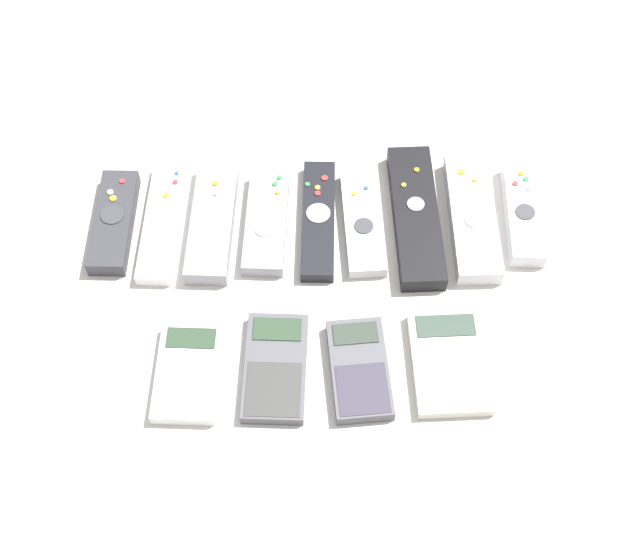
# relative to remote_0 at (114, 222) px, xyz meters

# --- Properties ---
(ground_plane) EXTENTS (3.00, 3.00, 0.00)m
(ground_plane) POSITION_rel_remote_0_xyz_m (0.26, -0.13, -0.01)
(ground_plane) COLOR beige
(remote_0) EXTENTS (0.05, 0.15, 0.03)m
(remote_0) POSITION_rel_remote_0_xyz_m (0.00, 0.00, 0.00)
(remote_0) COLOR #333338
(remote_0) RESTS_ON ground_plane
(remote_1) EXTENTS (0.05, 0.18, 0.02)m
(remote_1) POSITION_rel_remote_0_xyz_m (0.06, -0.00, -0.00)
(remote_1) COLOR white
(remote_1) RESTS_ON ground_plane
(remote_2) EXTENTS (0.06, 0.18, 0.03)m
(remote_2) POSITION_rel_remote_0_xyz_m (0.13, -0.00, 0.00)
(remote_2) COLOR gray
(remote_2) RESTS_ON ground_plane
(remote_3) EXTENTS (0.06, 0.16, 0.02)m
(remote_3) POSITION_rel_remote_0_xyz_m (0.20, -0.00, -0.00)
(remote_3) COLOR gray
(remote_3) RESTS_ON ground_plane
(remote_4) EXTENTS (0.05, 0.18, 0.02)m
(remote_4) POSITION_rel_remote_0_xyz_m (0.26, -0.00, -0.00)
(remote_4) COLOR black
(remote_4) RESTS_ON ground_plane
(remote_5) EXTENTS (0.05, 0.16, 0.02)m
(remote_5) POSITION_rel_remote_0_xyz_m (0.32, -0.01, -0.00)
(remote_5) COLOR #B7B7BC
(remote_5) RESTS_ON ground_plane
(remote_6) EXTENTS (0.06, 0.21, 0.03)m
(remote_6) POSITION_rel_remote_0_xyz_m (0.39, -0.00, 0.00)
(remote_6) COLOR black
(remote_6) RESTS_ON ground_plane
(remote_7) EXTENTS (0.06, 0.19, 0.03)m
(remote_7) POSITION_rel_remote_0_xyz_m (0.46, -0.00, 0.00)
(remote_7) COLOR silver
(remote_7) RESTS_ON ground_plane
(remote_8) EXTENTS (0.05, 0.16, 0.03)m
(remote_8) POSITION_rel_remote_0_xyz_m (0.53, 0.00, 0.00)
(remote_8) COLOR silver
(remote_8) RESTS_ON ground_plane
(calculator_0) EXTENTS (0.08, 0.13, 0.02)m
(calculator_0) POSITION_rel_remote_0_xyz_m (0.11, -0.22, -0.00)
(calculator_0) COLOR silver
(calculator_0) RESTS_ON ground_plane
(calculator_1) EXTENTS (0.08, 0.14, 0.02)m
(calculator_1) POSITION_rel_remote_0_xyz_m (0.21, -0.21, -0.00)
(calculator_1) COLOR #4C4C51
(calculator_1) RESTS_ON ground_plane
(calculator_2) EXTENTS (0.07, 0.13, 0.02)m
(calculator_2) POSITION_rel_remote_0_xyz_m (0.31, -0.22, -0.00)
(calculator_2) COLOR #4C4C51
(calculator_2) RESTS_ON ground_plane
(calculator_3) EXTENTS (0.09, 0.13, 0.02)m
(calculator_3) POSITION_rel_remote_0_xyz_m (0.41, -0.21, -0.00)
(calculator_3) COLOR beige
(calculator_3) RESTS_ON ground_plane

